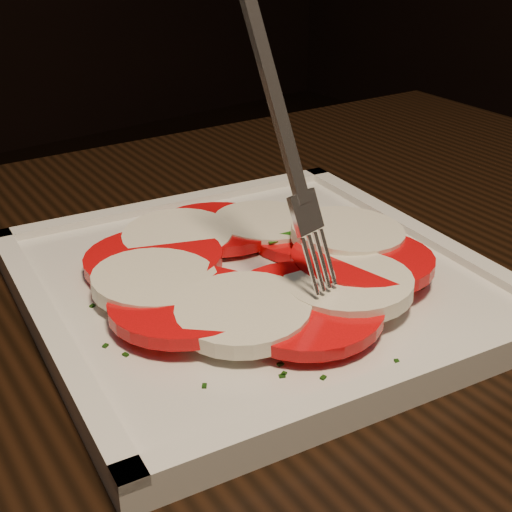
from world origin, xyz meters
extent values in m
cube|color=black|center=(-0.12, 0.29, 0.73)|extent=(1.28, 0.92, 0.04)
cylinder|color=black|center=(0.45, 0.57, 0.35)|extent=(0.06, 0.06, 0.71)
cylinder|color=black|center=(-0.06, 0.75, 0.21)|extent=(0.04, 0.04, 0.41)
cube|color=silver|center=(-0.03, 0.31, 0.76)|extent=(0.35, 0.35, 0.01)
cylinder|color=red|center=(0.04, 0.33, 0.77)|extent=(0.10, 0.10, 0.01)
cylinder|color=white|center=(0.02, 0.36, 0.77)|extent=(0.08, 0.08, 0.01)
cylinder|color=red|center=(-0.01, 0.38, 0.77)|extent=(0.10, 0.10, 0.02)
cylinder|color=white|center=(-0.05, 0.38, 0.77)|extent=(0.08, 0.08, 0.02)
cylinder|color=red|center=(-0.08, 0.36, 0.77)|extent=(0.10, 0.10, 0.01)
cylinder|color=white|center=(-0.10, 0.33, 0.78)|extent=(0.08, 0.08, 0.02)
cylinder|color=red|center=(-0.10, 0.29, 0.78)|extent=(0.10, 0.10, 0.01)
cylinder|color=white|center=(-0.08, 0.26, 0.78)|extent=(0.08, 0.08, 0.01)
cylinder|color=red|center=(-0.05, 0.24, 0.78)|extent=(0.10, 0.10, 0.02)
cylinder|color=white|center=(-0.01, 0.24, 0.78)|extent=(0.08, 0.08, 0.01)
cylinder|color=red|center=(0.02, 0.26, 0.78)|extent=(0.10, 0.10, 0.01)
cylinder|color=white|center=(0.04, 0.29, 0.78)|extent=(0.08, 0.08, 0.02)
cube|color=#19540E|center=(-0.02, 0.27, 0.78)|extent=(0.03, 0.04, 0.01)
cube|color=#19540E|center=(0.03, 0.32, 0.78)|extent=(0.03, 0.04, 0.01)
cube|color=#19540E|center=(0.01, 0.33, 0.78)|extent=(0.03, 0.02, 0.00)
cube|color=#19540E|center=(-0.06, 0.26, 0.78)|extent=(0.02, 0.04, 0.01)
cube|color=#19540E|center=(-0.06, 0.35, 0.78)|extent=(0.05, 0.02, 0.01)
cube|color=#19540E|center=(-0.09, 0.35, 0.78)|extent=(0.03, 0.03, 0.00)
cube|color=#19540E|center=(-0.05, 0.25, 0.78)|extent=(0.03, 0.05, 0.01)
cube|color=#113409|center=(0.07, 0.34, 0.77)|extent=(0.00, 0.00, 0.00)
cube|color=#113409|center=(0.08, 0.38, 0.77)|extent=(0.00, 0.00, 0.00)
cube|color=#113409|center=(0.06, 0.30, 0.77)|extent=(0.00, 0.00, 0.00)
cube|color=#113409|center=(0.08, 0.36, 0.77)|extent=(0.00, 0.00, 0.00)
cube|color=#113409|center=(0.06, 0.35, 0.77)|extent=(0.00, 0.00, 0.00)
cube|color=#113409|center=(-0.05, 0.40, 0.77)|extent=(0.00, 0.00, 0.00)
cube|color=#113409|center=(0.06, 0.26, 0.77)|extent=(0.00, 0.00, 0.00)
cube|color=#113409|center=(-0.07, 0.42, 0.77)|extent=(0.00, 0.00, 0.00)
cube|color=#113409|center=(-0.15, 0.28, 0.77)|extent=(0.00, 0.00, 0.00)
cube|color=#113409|center=(-0.08, 0.40, 0.77)|extent=(0.00, 0.00, 0.00)
cube|color=#113409|center=(0.07, 0.28, 0.77)|extent=(0.00, 0.00, 0.00)
cube|color=#113409|center=(-0.15, 0.30, 0.77)|extent=(0.00, 0.00, 0.00)
cube|color=#113409|center=(0.04, 0.23, 0.77)|extent=(0.00, 0.00, 0.00)
cube|color=#113409|center=(0.03, 0.39, 0.77)|extent=(0.00, 0.00, 0.00)
cube|color=#113409|center=(-0.14, 0.34, 0.77)|extent=(0.00, 0.00, 0.00)
cube|color=#113409|center=(0.06, 0.33, 0.77)|extent=(0.00, 0.00, 0.00)
cube|color=#113409|center=(-0.09, 0.40, 0.77)|extent=(0.00, 0.00, 0.00)
cube|color=#113409|center=(0.08, 0.29, 0.77)|extent=(0.00, 0.00, 0.00)
cube|color=#113409|center=(0.05, 0.39, 0.77)|extent=(0.00, 0.00, 0.00)
cube|color=#113409|center=(-0.03, 0.18, 0.77)|extent=(0.00, 0.00, 0.00)
cube|color=#113409|center=(-0.08, 0.20, 0.77)|extent=(0.00, 0.00, 0.00)
cube|color=#113409|center=(-0.09, 0.21, 0.77)|extent=(0.00, 0.00, 0.00)
cube|color=#113409|center=(-0.09, 0.21, 0.77)|extent=(0.00, 0.00, 0.00)
cube|color=#113409|center=(0.06, 0.40, 0.77)|extent=(0.00, 0.00, 0.00)
cube|color=#113409|center=(-0.05, 0.21, 0.77)|extent=(0.00, 0.00, 0.00)
cube|color=#113409|center=(-0.09, 0.22, 0.77)|extent=(0.00, 0.00, 0.00)
cube|color=#113409|center=(-0.13, 0.23, 0.77)|extent=(0.00, 0.00, 0.00)
camera|label=1|loc=(-0.30, -0.03, 1.00)|focal=50.00mm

